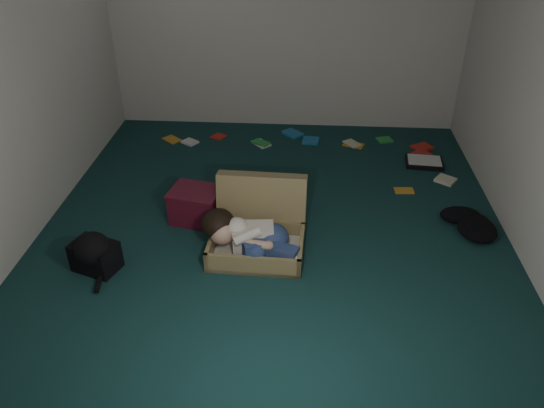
# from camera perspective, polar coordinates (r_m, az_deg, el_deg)

# --- Properties ---
(floor) EXTENTS (4.50, 4.50, 0.00)m
(floor) POSITION_cam_1_polar(r_m,az_deg,el_deg) (4.61, 0.12, -2.69)
(floor) COLOR #133636
(floor) RESTS_ON ground
(wall_back) EXTENTS (4.50, 0.00, 4.50)m
(wall_back) POSITION_cam_1_polar(r_m,az_deg,el_deg) (6.18, 1.57, 19.69)
(wall_back) COLOR silver
(wall_back) RESTS_ON ground
(wall_front) EXTENTS (4.50, 0.00, 4.50)m
(wall_front) POSITION_cam_1_polar(r_m,az_deg,el_deg) (2.04, -3.96, -8.85)
(wall_front) COLOR silver
(wall_front) RESTS_ON ground
(wall_left) EXTENTS (0.00, 4.50, 4.50)m
(wall_left) POSITION_cam_1_polar(r_m,az_deg,el_deg) (4.59, -26.26, 12.00)
(wall_left) COLOR silver
(wall_left) RESTS_ON ground
(suitcase) EXTENTS (0.78, 0.76, 0.55)m
(suitcase) POSITION_cam_1_polar(r_m,az_deg,el_deg) (4.34, -1.43, -2.57)
(suitcase) COLOR #907D4F
(suitcase) RESTS_ON floor
(person) EXTENTS (0.81, 0.41, 0.34)m
(person) POSITION_cam_1_polar(r_m,az_deg,el_deg) (4.17, -2.47, -3.49)
(person) COLOR silver
(person) RESTS_ON suitcase
(maroon_bin) EXTENTS (0.49, 0.42, 0.30)m
(maroon_bin) POSITION_cam_1_polar(r_m,az_deg,el_deg) (4.70, -8.13, -0.12)
(maroon_bin) COLOR #581124
(maroon_bin) RESTS_ON floor
(backpack) EXTENTS (0.51, 0.46, 0.25)m
(backpack) POSITION_cam_1_polar(r_m,az_deg,el_deg) (4.32, -18.48, -5.25)
(backpack) COLOR black
(backpack) RESTS_ON floor
(clothing_pile) EXTENTS (0.54, 0.46, 0.15)m
(clothing_pile) POSITION_cam_1_polar(r_m,az_deg,el_deg) (4.88, 20.58, -1.79)
(clothing_pile) COLOR black
(clothing_pile) RESTS_ON floor
(paper_tray) EXTENTS (0.40, 0.32, 0.05)m
(paper_tray) POSITION_cam_1_polar(r_m,az_deg,el_deg) (5.85, 16.05, 4.36)
(paper_tray) COLOR black
(paper_tray) RESTS_ON floor
(book_scatter) EXTENTS (3.13, 1.45, 0.02)m
(book_scatter) POSITION_cam_1_polar(r_m,az_deg,el_deg) (5.97, 5.14, 5.94)
(book_scatter) COLOR orange
(book_scatter) RESTS_ON floor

